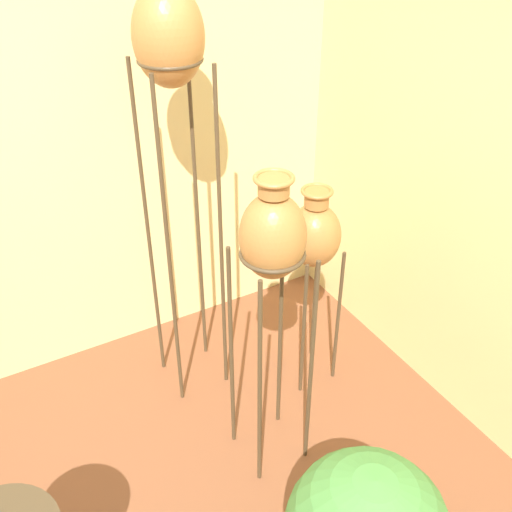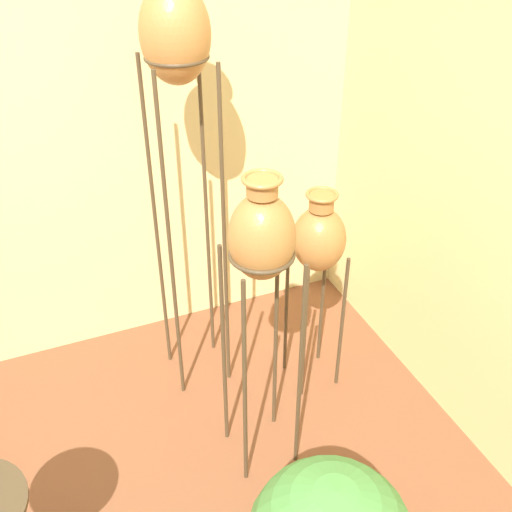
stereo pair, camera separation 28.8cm
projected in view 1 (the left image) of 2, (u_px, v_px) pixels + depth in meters
name	position (u px, v px, depth m)	size (l,w,h in m)	color
wall_back	(23.00, 148.00, 2.95)	(7.49, 0.06, 2.70)	beige
vase_stand_tall	(169.00, 50.00, 2.51)	(0.31, 0.31, 2.23)	#473823
vase_stand_medium	(273.00, 243.00, 2.41)	(0.29, 0.29, 1.54)	#473823
vase_stand_short	(314.00, 238.00, 3.05)	(0.27, 0.27, 1.20)	#473823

